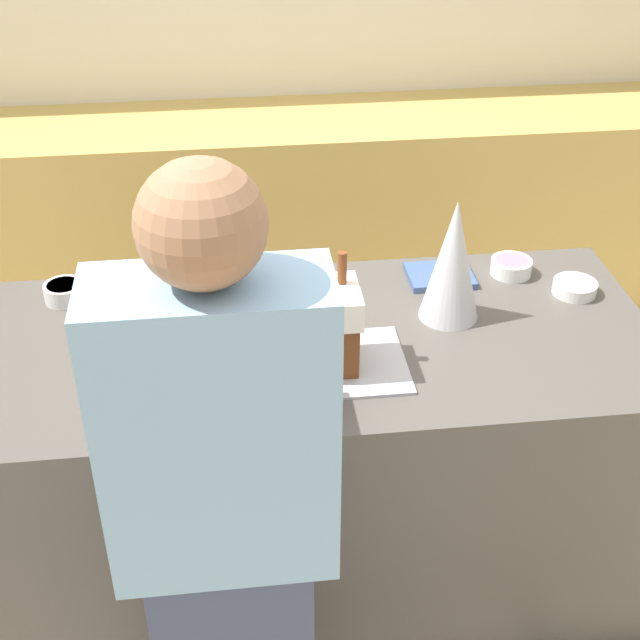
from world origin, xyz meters
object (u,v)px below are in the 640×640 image
object	(u,v)px
candy_bowl_behind_tray	(511,266)
candy_bowl_far_right	(167,328)
gingerbread_house	(327,325)
baking_tray	(327,364)
candy_bowl_near_tray_right	(575,287)
candy_bowl_beside_tree	(64,291)
person	(226,532)
cookbook	(440,276)
mug	(107,296)
decorative_tree	(453,260)

from	to	relation	value
candy_bowl_behind_tray	candy_bowl_far_right	world-z (taller)	candy_bowl_behind_tray
gingerbread_house	candy_bowl_behind_tray	distance (m)	0.75
baking_tray	gingerbread_house	size ratio (longest dim) A/B	1.33
candy_bowl_far_right	candy_bowl_near_tray_right	size ratio (longest dim) A/B	0.92
candy_bowl_far_right	candy_bowl_beside_tree	xyz separation A→B (m)	(-0.30, 0.22, 0.00)
candy_bowl_beside_tree	person	size ratio (longest dim) A/B	0.07
cookbook	gingerbread_house	bearing A→B (deg)	-134.31
gingerbread_house	candy_bowl_far_right	world-z (taller)	gingerbread_house
candy_bowl_near_tray_right	mug	xyz separation A→B (m)	(-1.37, 0.08, 0.02)
candy_bowl_far_right	mug	size ratio (longest dim) A/B	1.39
baking_tray	person	xyz separation A→B (m)	(-0.28, -0.54, -0.02)
baking_tray	mug	distance (m)	0.69
gingerbread_house	decorative_tree	bearing A→B (deg)	28.18
decorative_tree	candy_bowl_behind_tray	size ratio (longest dim) A/B	2.88
candy_bowl_near_tray_right	cookbook	xyz separation A→B (m)	(-0.38, 0.13, -0.01)
decorative_tree	cookbook	bearing A→B (deg)	82.88
baking_tray	candy_bowl_behind_tray	distance (m)	0.75
baking_tray	cookbook	bearing A→B (deg)	45.68
decorative_tree	mug	world-z (taller)	decorative_tree
candy_bowl_beside_tree	cookbook	distance (m)	1.12
candy_bowl_beside_tree	candy_bowl_near_tray_right	bearing A→B (deg)	-5.33
candy_bowl_far_right	cookbook	bearing A→B (deg)	14.87
cookbook	person	bearing A→B (deg)	-125.57
decorative_tree	cookbook	world-z (taller)	decorative_tree
candy_bowl_far_right	gingerbread_house	bearing A→B (deg)	-24.66
candy_bowl_far_right	person	size ratio (longest dim) A/B	0.07
baking_tray	mug	world-z (taller)	mug
candy_bowl_far_right	candy_bowl_near_tray_right	bearing A→B (deg)	4.08
candy_bowl_behind_tray	gingerbread_house	bearing A→B (deg)	-146.49
mug	candy_bowl_behind_tray	bearing A→B (deg)	2.77
decorative_tree	person	distance (m)	1.01
baking_tray	candy_bowl_behind_tray	xyz separation A→B (m)	(0.62, 0.41, 0.02)
candy_bowl_near_tray_right	person	size ratio (longest dim) A/B	0.08
baking_tray	gingerbread_house	xyz separation A→B (m)	(0.00, 0.00, 0.12)
candy_bowl_beside_tree	candy_bowl_near_tray_right	world-z (taller)	candy_bowl_beside_tree
decorative_tree	candy_bowl_near_tray_right	size ratio (longest dim) A/B	2.78
person	candy_bowl_behind_tray	bearing A→B (deg)	46.59
candy_bowl_behind_tray	cookbook	size ratio (longest dim) A/B	0.64
candy_bowl_far_right	candy_bowl_beside_tree	world-z (taller)	candy_bowl_beside_tree
gingerbread_house	mug	size ratio (longest dim) A/B	3.63
candy_bowl_far_right	person	xyz separation A→B (m)	(0.14, -0.74, -0.04)
decorative_tree	cookbook	size ratio (longest dim) A/B	1.83
mug	gingerbread_house	bearing A→B (deg)	-30.79
baking_tray	candy_bowl_far_right	bearing A→B (deg)	155.29
baking_tray	candy_bowl_near_tray_right	distance (m)	0.82
baking_tray	gingerbread_house	distance (m)	0.12
candy_bowl_beside_tree	mug	bearing A→B (deg)	-26.36
candy_bowl_near_tray_right	mug	bearing A→B (deg)	176.82
gingerbread_house	cookbook	world-z (taller)	gingerbread_house
candy_bowl_beside_tree	mug	xyz separation A→B (m)	(0.13, -0.06, 0.01)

